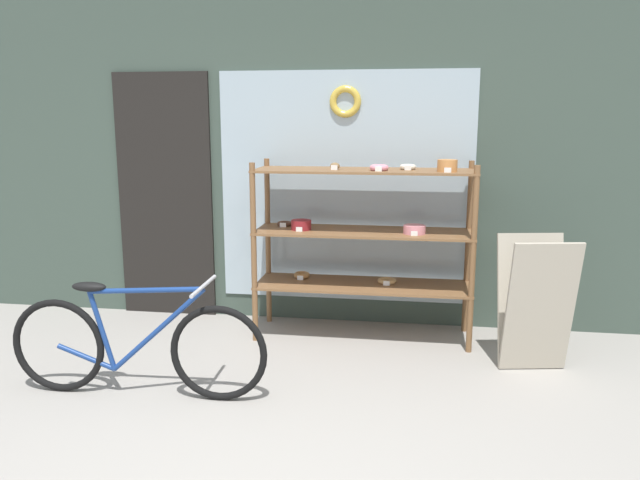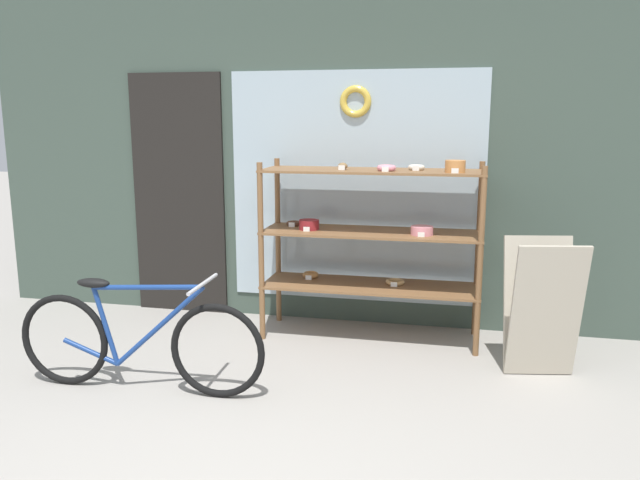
{
  "view_description": "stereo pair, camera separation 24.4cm",
  "coord_description": "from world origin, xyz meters",
  "views": [
    {
      "loc": [
        0.78,
        -2.5,
        1.73
      ],
      "look_at": [
        0.19,
        1.3,
        0.97
      ],
      "focal_mm": 35.0,
      "sensor_mm": 36.0,
      "label": 1
    },
    {
      "loc": [
        1.02,
        -2.46,
        1.73
      ],
      "look_at": [
        0.19,
        1.3,
        0.97
      ],
      "focal_mm": 35.0,
      "sensor_mm": 36.0,
      "label": 2
    }
  ],
  "objects": [
    {
      "name": "bicycle",
      "position": [
        -0.92,
        0.96,
        0.33
      ],
      "size": [
        1.66,
        0.46,
        0.74
      ],
      "rotation": [
        0.0,
        0.0,
        0.03
      ],
      "color": "black",
      "rests_on": "ground_plane"
    },
    {
      "name": "sandwich_board",
      "position": [
        1.61,
        1.77,
        0.47
      ],
      "size": [
        0.52,
        0.46,
        0.93
      ],
      "rotation": [
        0.0,
        0.0,
        0.18
      ],
      "color": "#B2A893",
      "rests_on": "ground_plane"
    },
    {
      "name": "display_case",
      "position": [
        0.4,
        2.27,
        0.86
      ],
      "size": [
        1.69,
        0.51,
        1.42
      ],
      "color": "brown",
      "rests_on": "ground_plane"
    },
    {
      "name": "storefront_facade",
      "position": [
        -0.03,
        2.66,
        1.62
      ],
      "size": [
        6.19,
        0.13,
        3.3
      ],
      "color": "#3D4C42",
      "rests_on": "ground_plane"
    }
  ]
}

